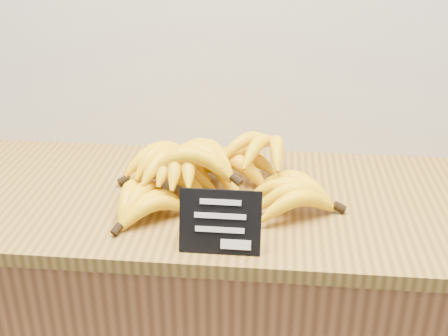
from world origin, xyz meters
TOP-DOWN VIEW (x-y plane):
  - counter_top at (-0.05, 2.75)m, footprint 1.37×0.54m
  - chalkboard_sign at (-0.04, 2.53)m, footprint 0.15×0.04m
  - banana_pile at (-0.08, 2.75)m, footprint 0.54×0.39m

SIDE VIEW (x-z plane):
  - counter_top at x=-0.05m, z-range 0.90..0.93m
  - banana_pile at x=-0.08m, z-range 0.92..1.05m
  - chalkboard_sign at x=-0.04m, z-range 0.93..1.05m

